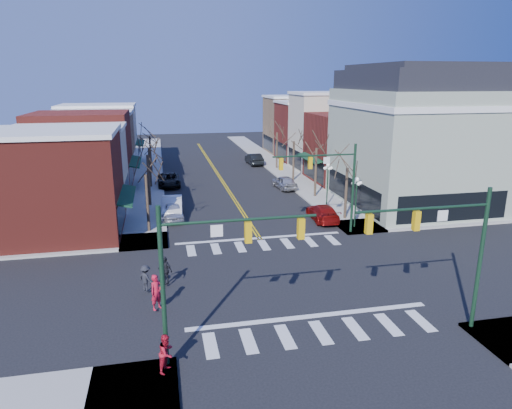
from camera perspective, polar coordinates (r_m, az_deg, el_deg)
ground at (r=28.55m, az=3.83°, el=-9.36°), size 160.00×160.00×0.00m
sidewalk_left at (r=46.47m, az=-13.47°, el=0.18°), size 3.50×70.00×0.15m
sidewalk_right at (r=49.11m, az=7.36°, el=1.30°), size 3.50×70.00×0.15m
bldg_left_brick_a at (r=38.41m, az=-24.17°, el=2.11°), size 10.00×8.50×8.00m
bldg_left_stucco_a at (r=45.91m, az=-22.23°, el=3.98°), size 10.00×7.00×7.50m
bldg_left_brick_b at (r=53.61m, az=-20.87°, el=6.16°), size 10.00×9.00×8.50m
bldg_left_tan at (r=61.75m, az=-19.74°, el=7.04°), size 10.00×7.50×7.80m
bldg_left_stucco_b at (r=69.35m, az=-18.96°, el=8.10°), size 10.00×8.00×8.20m
bldg_right_brick_a at (r=56.08m, az=12.14°, el=6.93°), size 10.00×8.50×8.00m
bldg_right_stucco at (r=63.05m, az=9.33°, el=8.90°), size 10.00×7.00×10.00m
bldg_right_brick_b at (r=70.13m, az=7.08°, el=9.01°), size 10.00×8.00×8.50m
bldg_right_tan at (r=77.67m, az=5.16°, el=9.86°), size 10.00×8.00×9.00m
victorian_corner at (r=46.29m, az=19.12°, el=8.02°), size 12.25×14.25×13.30m
traffic_mast_near_left at (r=19.02m, az=-6.11°, el=-7.06°), size 6.60×0.28×7.20m
traffic_mast_near_right at (r=22.84m, az=22.85°, el=-4.34°), size 6.60×0.28×7.20m
traffic_mast_far_right at (r=35.48m, az=9.38°, el=3.44°), size 6.60×0.28×7.20m
lamppost_corner at (r=37.87m, az=12.42°, el=1.32°), size 0.36×0.36×4.33m
lamppost_midblock at (r=43.71m, az=8.95°, el=3.37°), size 0.36×0.36×4.33m
tree_left_a at (r=37.18m, az=-13.40°, el=0.07°), size 0.24×0.24×4.76m
tree_left_b at (r=44.92m, az=-13.24°, el=2.89°), size 0.24×0.24×5.04m
tree_left_c at (r=52.81m, az=-13.10°, el=4.47°), size 0.24×0.24×4.55m
tree_left_d at (r=60.67m, az=-13.02°, el=6.02°), size 0.24×0.24×4.90m
tree_right_a at (r=40.32m, az=11.18°, el=1.29°), size 0.24×0.24×4.62m
tree_right_b at (r=47.53m, az=7.46°, el=3.93°), size 0.24×0.24×5.18m
tree_right_c at (r=55.03m, az=4.71°, el=5.40°), size 0.24×0.24×4.83m
tree_right_d at (r=62.62m, az=2.61°, el=6.72°), size 0.24×0.24×4.97m
car_left_near at (r=40.65m, az=-10.37°, el=-0.86°), size 1.95×4.37×1.46m
car_left_mid at (r=41.83m, az=-10.44°, el=-0.24°), size 2.03×5.20×1.69m
car_left_far at (r=53.47m, az=-10.86°, el=3.04°), size 2.54×5.35×1.48m
car_right_near at (r=40.17m, az=8.34°, el=-1.00°), size 2.21×4.96×1.41m
car_right_mid at (r=51.34m, az=3.58°, el=2.80°), size 2.19×4.59×1.52m
car_right_far at (r=66.04m, az=-0.24°, el=5.71°), size 1.95×4.96×1.61m
pedestrian_red_a at (r=24.98m, az=-12.34°, el=-10.65°), size 0.84×0.81×1.95m
pedestrian_red_b at (r=20.23m, az=-11.11°, el=-17.73°), size 0.96×1.02×1.68m
pedestrian_dark_a at (r=27.82m, az=-11.30°, el=-8.05°), size 1.03×0.99×1.72m
pedestrian_dark_b at (r=27.18m, az=-13.61°, el=-8.95°), size 1.12×1.14×1.57m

